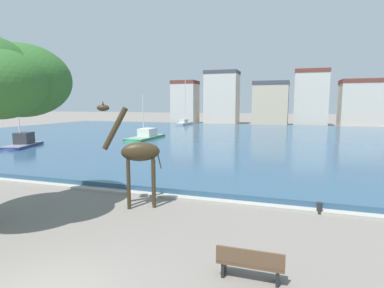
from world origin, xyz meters
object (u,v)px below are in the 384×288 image
at_px(giraffe_statue, 137,154).
at_px(sailboat_navy, 21,145).
at_px(mooring_bollard, 319,208).
at_px(sailboat_green, 144,138).
at_px(park_bench, 250,263).
at_px(sailboat_grey, 185,124).

relative_size(giraffe_statue, sailboat_navy, 0.66).
distance_m(sailboat_navy, mooring_bollard, 28.64).
bearing_deg(giraffe_statue, sailboat_navy, 148.98).
xyz_separation_m(sailboat_navy, mooring_bollard, (26.89, -9.83, -0.34)).
xyz_separation_m(sailboat_green, park_bench, (16.49, -26.43, -0.03)).
bearing_deg(sailboat_grey, giraffe_statue, -73.12).
bearing_deg(sailboat_green, sailboat_grey, 98.48).
distance_m(giraffe_statue, sailboat_green, 24.57).
bearing_deg(sailboat_grey, sailboat_navy, -96.46).
distance_m(sailboat_green, sailboat_navy, 13.36).
xyz_separation_m(sailboat_grey, mooring_bollard, (22.66, -47.22, -0.32)).
distance_m(giraffe_statue, sailboat_navy, 22.30).
relative_size(giraffe_statue, sailboat_grey, 0.51).
height_order(sailboat_grey, park_bench, sailboat_grey).
bearing_deg(sailboat_green, mooring_bollard, -47.49).
bearing_deg(sailboat_green, park_bench, -58.04).
height_order(giraffe_statue, sailboat_green, sailboat_green).
bearing_deg(sailboat_green, giraffe_statue, -63.81).
distance_m(mooring_bollard, park_bench, 6.46).
height_order(sailboat_green, park_bench, sailboat_green).
relative_size(sailboat_navy, park_bench, 4.06).
bearing_deg(sailboat_green, sailboat_navy, -128.05).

